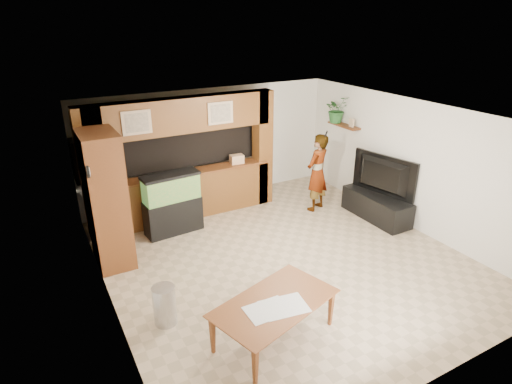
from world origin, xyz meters
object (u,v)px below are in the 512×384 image
pantry_cabinet (106,200)px  television (380,176)px  aquarium (172,204)px  person (317,173)px  dining_table (276,321)px

pantry_cabinet → television: 5.44m
aquarium → television: size_ratio=0.84×
pantry_cabinet → person: (4.48, 0.05, -0.31)m
dining_table → person: bearing=30.1°
aquarium → television: (4.04, -1.50, 0.35)m
pantry_cabinet → television: pantry_cabinet is taller
television → pantry_cabinet: bearing=67.5°
aquarium → dining_table: aquarium is taller
television → person: (-0.87, 1.01, -0.09)m
pantry_cabinet → aquarium: 1.52m
pantry_cabinet → television: bearing=-10.2°
person → dining_table: 4.40m
pantry_cabinet → dining_table: (1.49, -3.13, -0.89)m
dining_table → television: bearing=12.7°
television → dining_table: 4.47m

